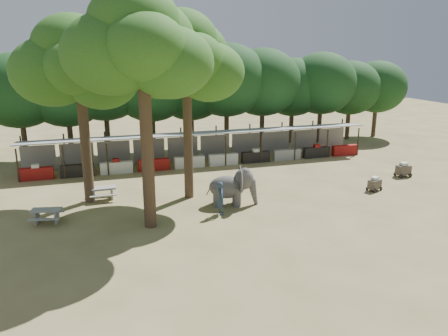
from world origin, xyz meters
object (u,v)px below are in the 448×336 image
object	(u,v)px
yard_tree_left	(76,65)
picnic_table_near	(47,214)
yard_tree_center	(139,46)
cart_back	(403,170)
handler	(221,198)
elephant	(233,186)
yard_tree_back	(183,58)
picnic_table_far	(103,192)
cart_front	(375,184)

from	to	relation	value
yard_tree_left	picnic_table_near	size ratio (longest dim) A/B	6.03
yard_tree_center	cart_back	xyz separation A→B (m)	(19.13, 3.60, -8.68)
handler	yard_tree_left	bearing A→B (deg)	65.70
handler	cart_back	world-z (taller)	handler
yard_tree_left	elephant	size ratio (longest dim) A/B	3.58
yard_tree_back	picnic_table_far	distance (m)	9.54
yard_tree_left	elephant	bearing A→B (deg)	-21.81
yard_tree_center	picnic_table_near	bearing A→B (deg)	159.76
handler	picnic_table_near	world-z (taller)	handler
yard_tree_left	cart_back	size ratio (longest dim) A/B	10.07
yard_tree_left	yard_tree_center	xyz separation A→B (m)	(3.00, -5.00, 1.01)
yard_tree_left	picnic_table_far	size ratio (longest dim) A/B	6.76
yard_tree_center	picnic_table_near	distance (m)	10.27
cart_front	cart_back	world-z (taller)	cart_back
elephant	picnic_table_far	bearing A→B (deg)	172.13
handler	picnic_table_near	size ratio (longest dim) A/B	1.04
cart_front	yard_tree_back	bearing A→B (deg)	146.85
elephant	yard_tree_back	bearing A→B (deg)	150.77
picnic_table_near	yard_tree_back	bearing A→B (deg)	26.47
yard_tree_center	cart_front	world-z (taller)	yard_tree_center
cart_back	picnic_table_near	bearing A→B (deg)	-175.77
cart_front	yard_tree_left	bearing A→B (deg)	147.70
yard_tree_center	elephant	size ratio (longest dim) A/B	3.91
yard_tree_center	cart_back	distance (m)	21.32
handler	picnic_table_far	xyz separation A→B (m)	(-6.28, 4.54, -0.43)
elephant	picnic_table_near	distance (m)	10.47
picnic_table_far	cart_back	xyz separation A→B (m)	(21.23, -1.32, 0.00)
yard_tree_left	cart_back	world-z (taller)	yard_tree_left
yard_tree_left	elephant	xyz separation A→B (m)	(8.33, -3.33, -7.06)
yard_tree_left	yard_tree_center	bearing A→B (deg)	-59.04
picnic_table_near	picnic_table_far	world-z (taller)	picnic_table_far
yard_tree_left	handler	xyz separation A→B (m)	(7.19, -4.62, -7.25)
yard_tree_center	cart_back	world-z (taller)	yard_tree_center
handler	picnic_table_far	size ratio (longest dim) A/B	1.17
yard_tree_left	cart_front	distance (m)	20.02
yard_tree_back	picnic_table_near	size ratio (longest dim) A/B	6.22
yard_tree_left	elephant	distance (m)	11.41
yard_tree_center	handler	size ratio (longest dim) A/B	6.31
yard_tree_center	elephant	bearing A→B (deg)	17.39
handler	cart_front	size ratio (longest dim) A/B	1.69
elephant	cart_front	world-z (taller)	elephant
yard_tree_back	cart_front	world-z (taller)	yard_tree_back
yard_tree_left	cart_front	bearing A→B (deg)	-11.20
picnic_table_near	cart_back	world-z (taller)	cart_back
yard_tree_center	yard_tree_back	distance (m)	5.04
elephant	cart_back	world-z (taller)	elephant
yard_tree_back	picnic_table_far	xyz separation A→B (m)	(-5.09, 0.92, -8.02)
yard_tree_left	handler	world-z (taller)	yard_tree_left
picnic_table_near	picnic_table_far	xyz separation A→B (m)	(3.03, 3.04, 0.01)
yard_tree_left	cart_back	distance (m)	23.47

